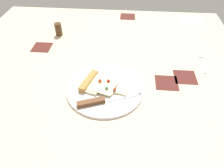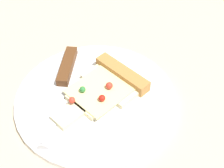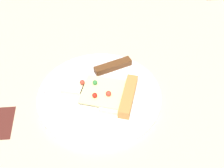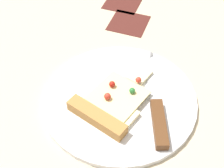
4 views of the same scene
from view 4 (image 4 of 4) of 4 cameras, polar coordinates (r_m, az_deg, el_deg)
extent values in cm
cube|color=#C6B293|center=(64.19, -7.13, -4.40)|extent=(133.18, 133.18, 3.00)
cube|color=#4C1E19|center=(81.35, 2.93, 10.59)|extent=(9.00, 9.00, 0.20)
cube|color=#4C1E19|center=(88.63, 1.90, 14.07)|extent=(9.00, 9.00, 0.20)
cylinder|color=silver|center=(62.70, 1.34, -2.67)|extent=(29.71, 29.71, 1.01)
cube|color=beige|center=(59.90, -0.91, -4.40)|extent=(12.29, 9.01, 1.00)
cube|color=beige|center=(62.75, 2.17, -1.25)|extent=(8.54, 7.49, 1.00)
cube|color=beige|center=(65.62, 4.72, 1.37)|extent=(4.99, 6.04, 1.00)
cube|color=#F2E099|center=(60.91, 0.81, -2.25)|extent=(11.76, 12.29, 0.30)
cube|color=#B27A3D|center=(58.03, -2.74, -5.88)|extent=(12.23, 6.06, 2.20)
sphere|color=red|center=(59.92, -0.80, -2.18)|extent=(1.30, 1.30, 1.30)
sphere|color=red|center=(63.01, 4.68, 0.73)|extent=(1.17, 1.17, 1.17)
sphere|color=#2D7A38|center=(61.07, 3.58, -1.16)|extent=(1.14, 1.14, 1.14)
sphere|color=#B21E14|center=(62.01, 0.01, -0.02)|extent=(1.21, 1.21, 1.21)
cube|color=silver|center=(66.11, 7.00, 1.12)|extent=(6.14, 11.93, 0.30)
cone|color=silver|center=(70.34, 6.51, 4.65)|extent=(2.58, 2.58, 2.00)
cube|color=#593319|center=(58.04, 8.26, -7.03)|extent=(5.61, 10.13, 1.60)
camera|label=1|loc=(0.66, 77.80, 22.97)|focal=33.77mm
camera|label=2|loc=(0.79, -6.79, 44.67)|focal=51.23mm
camera|label=3|loc=(0.71, -50.50, 39.70)|focal=46.94mm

